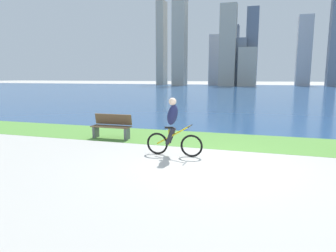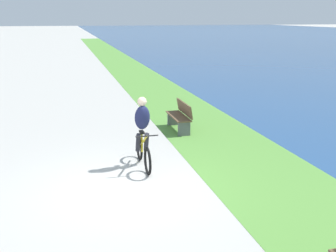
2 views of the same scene
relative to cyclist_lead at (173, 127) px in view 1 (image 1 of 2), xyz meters
The scene contains 6 objects.
ground_plane 1.60m from the cyclist_lead, 24.12° to the right, with size 300.00×300.00×0.00m, color #B2AFA8.
grass_strip_bayside 2.97m from the cyclist_lead, 64.09° to the left, with size 120.00×2.88×0.01m, color #59933D.
bay_water_surface 43.09m from the cyclist_lead, 88.34° to the left, with size 300.00×78.11×0.00m, color navy.
cyclist_lead is the anchor object (origin of this frame).
bench_far_along_path 3.42m from the cyclist_lead, 149.00° to the left, with size 1.50×0.47×0.90m.
city_skyline_far_shore 73.68m from the cyclist_lead, 94.95° to the left, with size 46.01×11.54×23.37m.
Camera 1 is at (1.20, -7.67, 2.28)m, focal length 32.21 mm.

